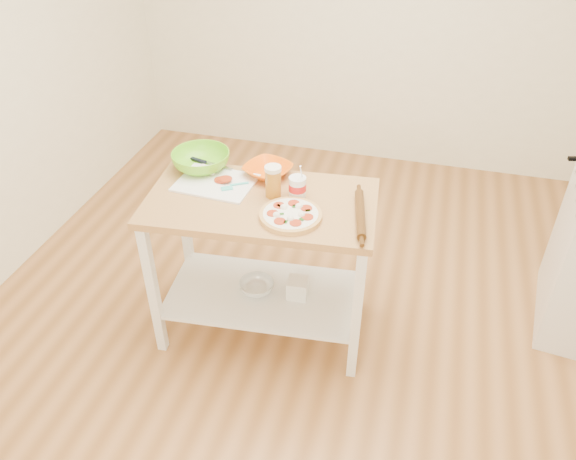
% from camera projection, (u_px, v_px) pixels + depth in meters
% --- Properties ---
extents(room_shell, '(4.04, 4.54, 2.74)m').
position_uv_depth(room_shell, '(306.00, 120.00, 2.56)').
color(room_shell, '#B07641').
rests_on(room_shell, ground).
extents(prep_island, '(1.22, 0.74, 0.90)m').
position_uv_depth(prep_island, '(262.00, 239.00, 3.00)').
color(prep_island, '#B28149').
rests_on(prep_island, ground).
extents(pizza, '(0.31, 0.31, 0.05)m').
position_uv_depth(pizza, '(291.00, 215.00, 2.71)').
color(pizza, '#E4B161').
rests_on(pizza, prep_island).
extents(cutting_board, '(0.42, 0.32, 0.04)m').
position_uv_depth(cutting_board, '(216.00, 182.00, 2.98)').
color(cutting_board, white).
rests_on(cutting_board, prep_island).
extents(spatula, '(0.13, 0.12, 0.01)m').
position_uv_depth(spatula, '(234.00, 186.00, 2.93)').
color(spatula, '#40C9C1').
rests_on(spatula, cutting_board).
extents(knife, '(0.27, 0.07, 0.01)m').
position_uv_depth(knife, '(206.00, 162.00, 3.13)').
color(knife, silver).
rests_on(knife, cutting_board).
extents(orange_bowl, '(0.31, 0.31, 0.06)m').
position_uv_depth(orange_bowl, '(268.00, 170.00, 3.03)').
color(orange_bowl, '#F75F08').
rests_on(orange_bowl, prep_island).
extents(green_bowl, '(0.39, 0.39, 0.10)m').
position_uv_depth(green_bowl, '(201.00, 161.00, 3.08)').
color(green_bowl, '#6AC91C').
rests_on(green_bowl, prep_island).
extents(beer_pint, '(0.08, 0.08, 0.17)m').
position_uv_depth(beer_pint, '(273.00, 181.00, 2.83)').
color(beer_pint, '#AC6B1B').
rests_on(beer_pint, prep_island).
extents(yogurt_tub, '(0.09, 0.09, 0.19)m').
position_uv_depth(yogurt_tub, '(297.00, 187.00, 2.85)').
color(yogurt_tub, white).
rests_on(yogurt_tub, prep_island).
extents(rolling_pin, '(0.12, 0.39, 0.04)m').
position_uv_depth(rolling_pin, '(360.00, 214.00, 2.71)').
color(rolling_pin, '#513012').
rests_on(rolling_pin, prep_island).
extents(shelf_glass_bowl, '(0.24, 0.24, 0.06)m').
position_uv_depth(shelf_glass_bowl, '(257.00, 287.00, 3.23)').
color(shelf_glass_bowl, silver).
rests_on(shelf_glass_bowl, prep_island).
extents(shelf_bin, '(0.12, 0.12, 0.11)m').
position_uv_depth(shelf_bin, '(298.00, 288.00, 3.18)').
color(shelf_bin, white).
rests_on(shelf_bin, prep_island).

